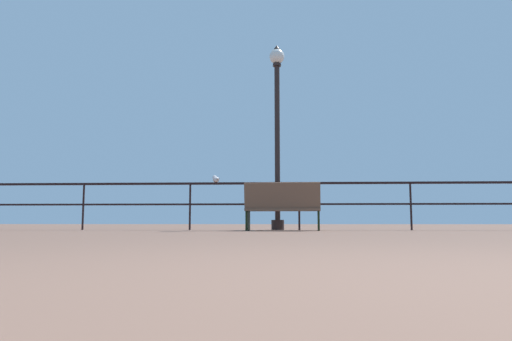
% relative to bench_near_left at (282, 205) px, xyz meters
% --- Properties ---
extents(ground_plane, '(60.00, 60.00, 0.00)m').
position_rel_bench_near_left_xyz_m(ground_plane, '(0.37, -8.19, -0.51)').
color(ground_plane, brown).
extents(pier_railing, '(24.00, 0.05, 1.04)m').
position_rel_bench_near_left_xyz_m(pier_railing, '(0.37, 0.67, 0.27)').
color(pier_railing, black).
rests_on(pier_railing, ground_plane).
extents(bench_near_left, '(1.57, 0.76, 0.97)m').
position_rel_bench_near_left_xyz_m(bench_near_left, '(0.00, 0.00, 0.00)').
color(bench_near_left, brown).
rests_on(bench_near_left, ground_plane).
extents(lamppost_center, '(0.35, 0.35, 4.24)m').
position_rel_bench_near_left_xyz_m(lamppost_center, '(-0.10, 0.90, 1.98)').
color(lamppost_center, black).
rests_on(lamppost_center, ground_plane).
extents(seagull_on_rail, '(0.22, 0.34, 0.16)m').
position_rel_bench_near_left_xyz_m(seagull_on_rail, '(-1.46, 0.69, 0.60)').
color(seagull_on_rail, silver).
rests_on(seagull_on_rail, pier_railing).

